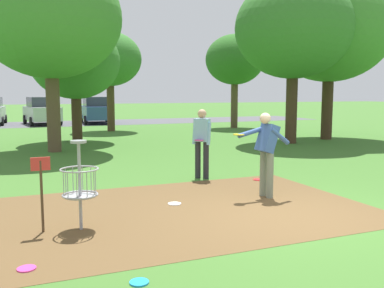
{
  "coord_description": "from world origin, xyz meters",
  "views": [
    {
      "loc": [
        -4.28,
        -5.9,
        2.1
      ],
      "look_at": [
        -0.8,
        2.59,
        1.0
      ],
      "focal_mm": 39.81,
      "sensor_mm": 36.0,
      "label": 1
    }
  ],
  "objects_px": {
    "frisbee_far_right": "(27,269)",
    "frisbee_near_basket": "(258,180)",
    "player_waiting_left": "(266,149)",
    "player_waiting_right": "(202,140)",
    "frisbee_far_left": "(139,282)",
    "tree_mid_left": "(75,61)",
    "tree_mid_right": "(110,60)",
    "disc_golf_basket": "(76,182)",
    "tree_mid_center": "(294,29)",
    "frisbee_scattered_a": "(83,192)",
    "parked_car_center_right": "(96,110)",
    "tree_far_left": "(235,60)",
    "frisbee_scattered_b": "(174,204)",
    "tree_near_left": "(330,30)",
    "tree_near_right": "(50,18)",
    "parked_car_center_left": "(42,111)"
  },
  "relations": [
    {
      "from": "tree_mid_center",
      "to": "player_waiting_left",
      "type": "bearing_deg",
      "value": -128.18
    },
    {
      "from": "disc_golf_basket",
      "to": "frisbee_near_basket",
      "type": "xyz_separation_m",
      "value": [
        4.56,
        2.22,
        -0.74
      ]
    },
    {
      "from": "frisbee_far_right",
      "to": "tree_mid_right",
      "type": "xyz_separation_m",
      "value": [
        4.78,
        18.3,
        3.91
      ]
    },
    {
      "from": "frisbee_far_left",
      "to": "parked_car_center_right",
      "type": "xyz_separation_m",
      "value": [
        3.96,
        25.84,
        0.91
      ]
    },
    {
      "from": "player_waiting_right",
      "to": "frisbee_scattered_a",
      "type": "relative_size",
      "value": 7.38
    },
    {
      "from": "frisbee_far_right",
      "to": "tree_near_left",
      "type": "distance_m",
      "value": 17.37
    },
    {
      "from": "player_waiting_left",
      "to": "parked_car_center_right",
      "type": "height_order",
      "value": "parked_car_center_right"
    },
    {
      "from": "parked_car_center_right",
      "to": "tree_far_left",
      "type": "bearing_deg",
      "value": -45.88
    },
    {
      "from": "tree_mid_right",
      "to": "parked_car_center_left",
      "type": "xyz_separation_m",
      "value": [
        -3.29,
        6.67,
        -3.0
      ]
    },
    {
      "from": "tree_far_left",
      "to": "tree_mid_center",
      "type": "bearing_deg",
      "value": -100.87
    },
    {
      "from": "player_waiting_right",
      "to": "parked_car_center_left",
      "type": "distance_m",
      "value": 20.9
    },
    {
      "from": "frisbee_scattered_a",
      "to": "parked_car_center_right",
      "type": "height_order",
      "value": "parked_car_center_right"
    },
    {
      "from": "disc_golf_basket",
      "to": "frisbee_far_left",
      "type": "xyz_separation_m",
      "value": [
        0.4,
        -2.17,
        -0.74
      ]
    },
    {
      "from": "frisbee_far_left",
      "to": "tree_mid_right",
      "type": "bearing_deg",
      "value": 79.29
    },
    {
      "from": "frisbee_scattered_b",
      "to": "tree_near_left",
      "type": "distance_m",
      "value": 14.11
    },
    {
      "from": "disc_golf_basket",
      "to": "parked_car_center_left",
      "type": "xyz_separation_m",
      "value": [
        0.73,
        23.67,
        0.17
      ]
    },
    {
      "from": "tree_mid_left",
      "to": "parked_car_center_right",
      "type": "bearing_deg",
      "value": 76.35
    },
    {
      "from": "player_waiting_left",
      "to": "tree_mid_left",
      "type": "bearing_deg",
      "value": 101.0
    },
    {
      "from": "frisbee_far_right",
      "to": "tree_mid_right",
      "type": "bearing_deg",
      "value": 75.37
    },
    {
      "from": "tree_mid_right",
      "to": "parked_car_center_right",
      "type": "bearing_deg",
      "value": 87.16
    },
    {
      "from": "player_waiting_left",
      "to": "frisbee_scattered_b",
      "type": "relative_size",
      "value": 6.75
    },
    {
      "from": "player_waiting_left",
      "to": "player_waiting_right",
      "type": "distance_m",
      "value": 2.27
    },
    {
      "from": "disc_golf_basket",
      "to": "player_waiting_right",
      "type": "distance_m",
      "value": 4.49
    },
    {
      "from": "frisbee_far_right",
      "to": "frisbee_near_basket",
      "type": "bearing_deg",
      "value": 33.46
    },
    {
      "from": "tree_near_right",
      "to": "tree_mid_center",
      "type": "xyz_separation_m",
      "value": [
        9.46,
        -0.99,
        0.02
      ]
    },
    {
      "from": "frisbee_far_left",
      "to": "tree_far_left",
      "type": "xyz_separation_m",
      "value": [
        11.01,
        18.56,
        4.05
      ]
    },
    {
      "from": "frisbee_scattered_b",
      "to": "tree_near_left",
      "type": "relative_size",
      "value": 0.03
    },
    {
      "from": "tree_far_left",
      "to": "parked_car_center_left",
      "type": "distance_m",
      "value": 13.3
    },
    {
      "from": "player_waiting_left",
      "to": "tree_far_left",
      "type": "height_order",
      "value": "tree_far_left"
    },
    {
      "from": "player_waiting_left",
      "to": "tree_mid_left",
      "type": "height_order",
      "value": "tree_mid_left"
    },
    {
      "from": "frisbee_scattered_a",
      "to": "tree_near_left",
      "type": "distance_m",
      "value": 14.43
    },
    {
      "from": "tree_mid_center",
      "to": "tree_near_right",
      "type": "bearing_deg",
      "value": 174.03
    },
    {
      "from": "frisbee_scattered_a",
      "to": "tree_near_right",
      "type": "distance_m",
      "value": 8.38
    },
    {
      "from": "tree_near_left",
      "to": "frisbee_near_basket",
      "type": "bearing_deg",
      "value": -138.44
    },
    {
      "from": "frisbee_scattered_a",
      "to": "disc_golf_basket",
      "type": "bearing_deg",
      "value": -100.11
    },
    {
      "from": "player_waiting_left",
      "to": "tree_mid_right",
      "type": "relative_size",
      "value": 0.31
    },
    {
      "from": "frisbee_near_basket",
      "to": "frisbee_scattered_a",
      "type": "xyz_separation_m",
      "value": [
        -4.12,
        0.24,
        0.0
      ]
    },
    {
      "from": "disc_golf_basket",
      "to": "tree_mid_right",
      "type": "xyz_separation_m",
      "value": [
        4.02,
        17.0,
        3.17
      ]
    },
    {
      "from": "frisbee_far_left",
      "to": "frisbee_far_right",
      "type": "distance_m",
      "value": 1.44
    },
    {
      "from": "disc_golf_basket",
      "to": "player_waiting_left",
      "type": "distance_m",
      "value": 3.9
    },
    {
      "from": "frisbee_scattered_a",
      "to": "tree_mid_right",
      "type": "distance_m",
      "value": 15.48
    },
    {
      "from": "frisbee_far_left",
      "to": "parked_car_center_left",
      "type": "relative_size",
      "value": 0.05
    },
    {
      "from": "frisbee_far_left",
      "to": "frisbee_far_right",
      "type": "height_order",
      "value": "same"
    },
    {
      "from": "tree_mid_center",
      "to": "frisbee_near_basket",
      "type": "bearing_deg",
      "value": -130.65
    },
    {
      "from": "frisbee_scattered_a",
      "to": "tree_mid_left",
      "type": "distance_m",
      "value": 10.44
    },
    {
      "from": "frisbee_scattered_a",
      "to": "parked_car_center_left",
      "type": "bearing_deg",
      "value": 89.21
    },
    {
      "from": "frisbee_scattered_a",
      "to": "tree_mid_left",
      "type": "bearing_deg",
      "value": 83.37
    },
    {
      "from": "frisbee_scattered_a",
      "to": "tree_mid_center",
      "type": "relative_size",
      "value": 0.03
    },
    {
      "from": "frisbee_far_left",
      "to": "tree_mid_center",
      "type": "relative_size",
      "value": 0.03
    },
    {
      "from": "frisbee_far_left",
      "to": "frisbee_near_basket",
      "type": "bearing_deg",
      "value": 46.47
    }
  ]
}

